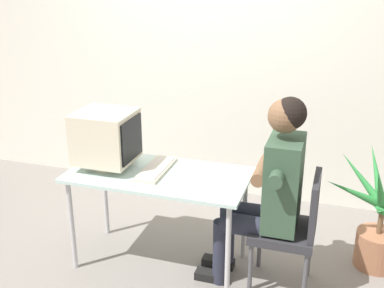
{
  "coord_description": "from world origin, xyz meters",
  "views": [
    {
      "loc": [
        1.17,
        -2.88,
        2.11
      ],
      "look_at": [
        0.25,
        0.0,
        0.98
      ],
      "focal_mm": 44.87,
      "sensor_mm": 36.0,
      "label": 1
    }
  ],
  "objects": [
    {
      "name": "potted_plant",
      "position": [
        1.54,
        0.45,
        0.37
      ],
      "size": [
        0.81,
        0.65,
        0.89
      ],
      "color": "#9E6647",
      "rests_on": "ground_plane"
    },
    {
      "name": "person_seated",
      "position": [
        0.79,
        -0.01,
        0.75
      ],
      "size": [
        0.68,
        0.58,
        1.36
      ],
      "color": "#334C38",
      "rests_on": "ground_plane"
    },
    {
      "name": "keyboard",
      "position": [
        -0.03,
        0.04,
        0.75
      ],
      "size": [
        0.17,
        0.47,
        0.03
      ],
      "color": "beige",
      "rests_on": "desk"
    },
    {
      "name": "desk",
      "position": [
        0.0,
        0.0,
        0.66
      ],
      "size": [
        1.28,
        0.64,
        0.73
      ],
      "color": "#B7B7BC",
      "rests_on": "ground_plane"
    },
    {
      "name": "wall_back",
      "position": [
        0.3,
        1.4,
        1.5
      ],
      "size": [
        8.0,
        0.1,
        3.0
      ],
      "primitive_type": "cube",
      "color": "silver",
      "rests_on": "ground_plane"
    },
    {
      "name": "office_chair",
      "position": [
        0.96,
        -0.01,
        0.49
      ],
      "size": [
        0.42,
        0.42,
        0.85
      ],
      "color": "#4C4C51",
      "rests_on": "ground_plane"
    },
    {
      "name": "ground_plane",
      "position": [
        0.0,
        0.0,
        0.0
      ],
      "size": [
        12.0,
        12.0,
        0.0
      ],
      "primitive_type": "plane",
      "color": "gray"
    },
    {
      "name": "crt_monitor",
      "position": [
        -0.39,
        -0.0,
        0.96
      ],
      "size": [
        0.41,
        0.38,
        0.42
      ],
      "color": "beige",
      "rests_on": "desk"
    }
  ]
}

